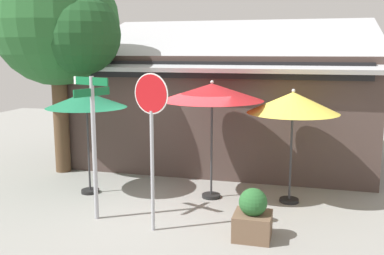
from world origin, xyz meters
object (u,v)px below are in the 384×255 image
Objects in this scene: patio_umbrella_crimson_center at (212,93)px; sidewalk_planter at (253,217)px; patio_umbrella_forest_green_left at (86,101)px; patio_umbrella_mustard_right at (293,103)px; shade_tree at (60,25)px; street_sign_post at (93,132)px; stop_sign at (152,123)px.

patio_umbrella_crimson_center is 2.89× the size of sidewalk_planter.
patio_umbrella_forest_green_left is 4.84m from patio_umbrella_mustard_right.
shade_tree is at bearing 134.90° from patio_umbrella_forest_green_left.
street_sign_post is 2.88m from patio_umbrella_crimson_center.
street_sign_post is 1.42m from stop_sign.
shade_tree is at bearing 166.16° from patio_umbrella_crimson_center.
street_sign_post is at bearing -50.87° from shade_tree.
street_sign_post is 1.82m from patio_umbrella_forest_green_left.
patio_umbrella_mustard_right is (1.82, 0.15, -0.21)m from patio_umbrella_crimson_center.
patio_umbrella_mustard_right reaches higher than patio_umbrella_forest_green_left.
patio_umbrella_mustard_right is at bearing -8.62° from shade_tree.
street_sign_post is at bearing 177.35° from sidewalk_planter.
stop_sign reaches higher than patio_umbrella_mustard_right.
patio_umbrella_mustard_right is at bearing 28.06° from street_sign_post.
patio_umbrella_crimson_center is 4.92m from shade_tree.
street_sign_post is at bearing -151.94° from patio_umbrella_mustard_right.
sidewalk_planter is (1.93, 0.13, -1.71)m from stop_sign.
patio_umbrella_crimson_center is (2.04, 1.91, 0.68)m from street_sign_post.
patio_umbrella_mustard_right is at bearing 42.99° from stop_sign.
stop_sign is (1.36, -0.28, 0.29)m from street_sign_post.
shade_tree reaches higher than stop_sign.
stop_sign is 1.17× the size of patio_umbrella_mustard_right.
street_sign_post is 0.97× the size of stop_sign.
street_sign_post is 4.53m from shade_tree.
patio_umbrella_crimson_center is 1.84m from patio_umbrella_mustard_right.
sidewalk_planter is at bearing 3.74° from stop_sign.
shade_tree is (-4.50, 1.11, 1.64)m from patio_umbrella_crimson_center.
sidewalk_planter is at bearing -2.65° from street_sign_post.
patio_umbrella_crimson_center is (0.68, 2.19, 0.38)m from stop_sign.
street_sign_post is at bearing 168.44° from stop_sign.
street_sign_post is 1.16× the size of patio_umbrella_forest_green_left.
sidewalk_planter is at bearing -104.75° from patio_umbrella_mustard_right.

